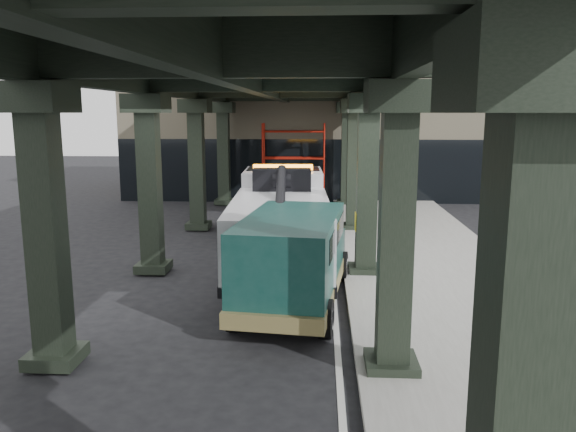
% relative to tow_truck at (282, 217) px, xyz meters
% --- Properties ---
extents(ground, '(90.00, 90.00, 0.00)m').
position_rel_tow_truck_xyz_m(ground, '(-0.20, -3.06, -1.46)').
color(ground, black).
rests_on(ground, ground).
extents(sidewalk, '(5.00, 40.00, 0.15)m').
position_rel_tow_truck_xyz_m(sidewalk, '(4.30, -1.06, -1.38)').
color(sidewalk, gray).
rests_on(sidewalk, ground).
extents(lane_stripe, '(0.12, 38.00, 0.01)m').
position_rel_tow_truck_xyz_m(lane_stripe, '(1.50, -1.06, -1.45)').
color(lane_stripe, silver).
rests_on(lane_stripe, ground).
extents(viaduct, '(7.40, 32.00, 6.40)m').
position_rel_tow_truck_xyz_m(viaduct, '(-0.60, -1.06, 4.00)').
color(viaduct, black).
rests_on(viaduct, ground).
extents(building, '(22.00, 10.00, 8.00)m').
position_rel_tow_truck_xyz_m(building, '(1.80, 16.94, 2.54)').
color(building, '#C6B793').
rests_on(building, ground).
extents(scaffolding, '(3.08, 0.88, 4.00)m').
position_rel_tow_truck_xyz_m(scaffolding, '(-0.20, 11.58, 0.65)').
color(scaffolding, red).
rests_on(scaffolding, ground).
extents(tow_truck, '(3.05, 9.23, 2.99)m').
position_rel_tow_truck_xyz_m(tow_truck, '(0.00, 0.00, 0.00)').
color(tow_truck, black).
rests_on(tow_truck, ground).
extents(towed_van, '(2.73, 5.67, 2.22)m').
position_rel_tow_truck_xyz_m(towed_van, '(0.53, -3.63, -0.26)').
color(towed_van, '#103933').
rests_on(towed_van, ground).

